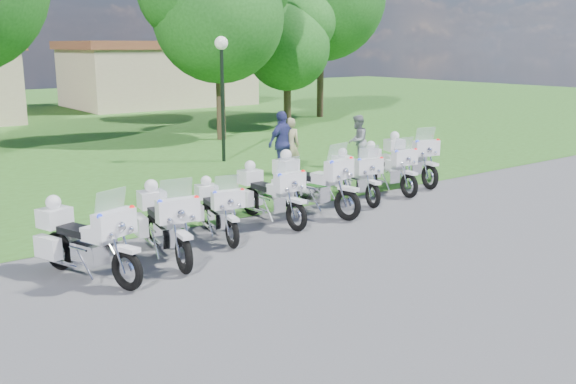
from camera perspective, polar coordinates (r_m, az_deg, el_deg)
ground at (r=12.39m, az=3.65°, el=-5.23°), size 100.00×100.00×0.00m
motorcycle_0 at (r=11.30m, az=-17.66°, el=-4.00°), size 1.29×2.35×1.64m
motorcycle_1 at (r=12.04m, az=-10.91°, el=-2.59°), size 1.01×2.42×1.63m
motorcycle_2 at (r=13.21m, az=-6.34°, el=-1.47°), size 0.94×2.08×1.41m
motorcycle_3 at (r=14.24m, az=-1.70°, el=-0.08°), size 0.78×2.33×1.56m
motorcycle_4 at (r=15.01m, az=2.07°, el=0.87°), size 1.14×2.55×1.73m
motorcycle_5 at (r=16.37m, az=5.96°, el=1.48°), size 1.08×2.19×1.50m
motorcycle_6 at (r=17.48m, az=8.73°, el=2.20°), size 0.94×2.30×1.55m
motorcycle_7 at (r=18.70m, az=10.70°, el=2.99°), size 1.19×2.46×1.68m
lamp_post at (r=21.59m, az=-5.90°, el=10.93°), size 0.44×0.44×4.14m
tree_2 at (r=26.82m, az=-6.35°, el=16.29°), size 6.20×5.29×8.26m
tree_3 at (r=30.62m, az=-0.15°, el=13.41°), size 4.67×3.98×6.22m
building_east at (r=43.21m, az=-11.44°, el=10.30°), size 11.44×7.28×4.10m
bystander_a at (r=19.56m, az=0.16°, el=4.11°), size 0.74×0.64×1.72m
bystander_b at (r=20.87m, az=6.18°, el=4.52°), size 1.02×0.97×1.66m
bystander_c at (r=19.33m, az=-0.50°, el=4.35°), size 1.21×0.67×1.95m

